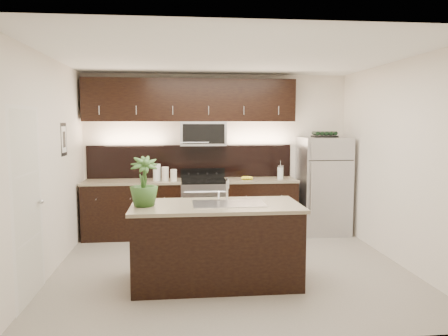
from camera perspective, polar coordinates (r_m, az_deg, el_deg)
The scene contains 12 objects.
ground at distance 5.84m, azimuth 0.85°, elevation -12.85°, with size 4.50×4.50×0.00m, color gray.
room_walls at distance 5.49m, azimuth -0.23°, elevation 3.99°, with size 4.52×4.02×2.71m.
counter_run at distance 7.32m, azimuth -4.28°, elevation -5.18°, with size 3.51×0.65×0.94m.
upper_fixtures at distance 7.34m, azimuth -4.20°, elevation 7.95°, with size 3.49×0.40×1.66m.
island at distance 5.19m, azimuth -1.03°, elevation -9.82°, with size 1.96×0.96×0.94m.
sink_faucet at distance 5.11m, azimuth 0.63°, elevation -4.51°, with size 0.84×0.50×0.28m.
refrigerator at distance 7.60m, azimuth 12.84°, elevation -2.24°, with size 0.79×0.71×1.63m, color #B2B2B7.
wine_rack at distance 7.53m, azimuth 12.99°, elevation 4.27°, with size 0.40×0.25×0.10m.
plant at distance 5.01m, azimuth -10.43°, elevation -1.74°, with size 0.32×0.32×0.57m, color #2F5722.
canisters at distance 7.14m, azimuth -7.95°, elevation -0.71°, with size 0.39×0.23×0.27m.
french_press at distance 7.38m, azimuth 7.37°, elevation -0.56°, with size 0.10×0.10×0.30m.
bananas at distance 7.24m, azimuth 2.60°, elevation -1.28°, with size 0.20×0.16×0.06m, color yellow.
Camera 1 is at (-0.66, -5.49, 1.89)m, focal length 35.00 mm.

